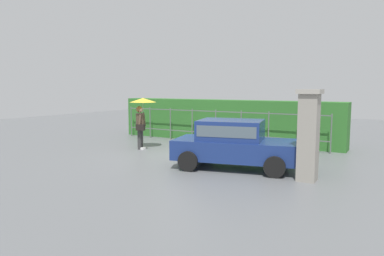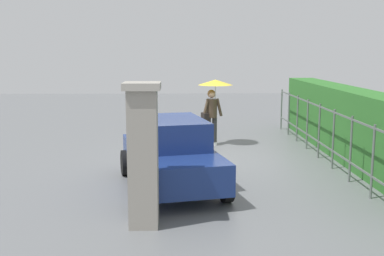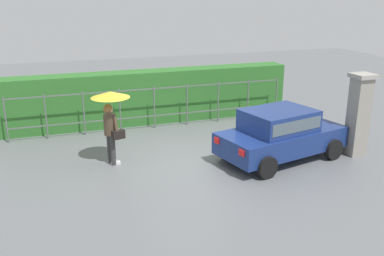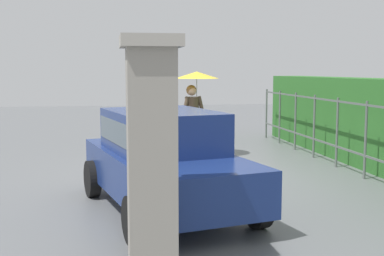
# 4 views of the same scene
# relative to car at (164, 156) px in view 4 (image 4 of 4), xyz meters

# --- Properties ---
(ground_plane) EXTENTS (40.00, 40.00, 0.00)m
(ground_plane) POSITION_rel_car_xyz_m (-2.42, 0.72, -0.80)
(ground_plane) COLOR slate
(car) EXTENTS (3.97, 2.50, 1.48)m
(car) POSITION_rel_car_xyz_m (0.00, 0.00, 0.00)
(car) COLOR navy
(car) RESTS_ON ground
(pedestrian) EXTENTS (1.06, 1.06, 2.05)m
(pedestrian) POSITION_rel_car_xyz_m (-4.56, 1.25, 0.72)
(pedestrian) COLOR #333333
(pedestrian) RESTS_ON ground
(gate_pillar) EXTENTS (0.60, 0.60, 2.42)m
(gate_pillar) POSITION_rel_car_xyz_m (2.30, -0.39, 0.44)
(gate_pillar) COLOR gray
(gate_pillar) RESTS_ON ground
(fence_section) EXTENTS (9.67, 0.05, 1.50)m
(fence_section) POSITION_rel_car_xyz_m (-2.67, 4.02, 0.02)
(fence_section) COLOR #59605B
(fence_section) RESTS_ON ground
(hedge_row) EXTENTS (10.62, 0.90, 1.90)m
(hedge_row) POSITION_rel_car_xyz_m (-2.67, 4.84, 0.15)
(hedge_row) COLOR #2D6B28
(hedge_row) RESTS_ON ground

